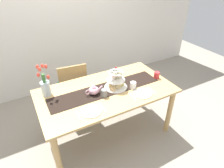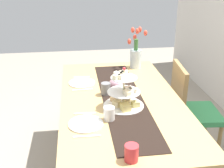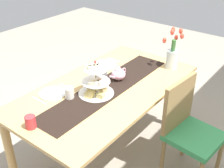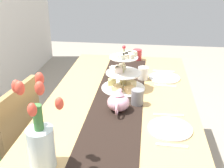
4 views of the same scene
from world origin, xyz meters
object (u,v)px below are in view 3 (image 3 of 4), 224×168
at_px(chair_left, 188,127).
at_px(dinner_plate_left, 105,65).
at_px(fork_right, 65,87).
at_px(mug_white_text, 69,93).
at_px(tiered_cake_stand, 96,84).
at_px(teapot, 118,74).
at_px(knife_right, 39,101).
at_px(fork_left, 114,60).
at_px(mug_orange, 30,122).
at_px(dining_table, 107,97).
at_px(knife_left, 96,70).
at_px(dinner_plate_right, 53,93).
at_px(mug_grey, 103,75).
at_px(tulip_vase, 172,55).

distance_m(chair_left, dinner_plate_left, 1.02).
distance_m(fork_right, mug_white_text, 0.20).
xyz_separation_m(tiered_cake_stand, teapot, (-0.32, -0.00, -0.04)).
bearing_deg(knife_right, fork_left, 180.00).
xyz_separation_m(fork_right, mug_white_text, (0.11, 0.16, 0.04)).
distance_m(teapot, dinner_plate_left, 0.34).
distance_m(knife_right, mug_orange, 0.34).
xyz_separation_m(dining_table, knife_left, (-0.19, -0.29, 0.10)).
bearing_deg(fork_left, teapot, 43.20).
bearing_deg(knife_left, tiered_cake_stand, 40.81).
bearing_deg(mug_white_text, fork_left, -168.80).
bearing_deg(knife_right, fork_right, 180.00).
relative_size(knife_left, mug_orange, 1.79).
relative_size(dining_table, fork_right, 11.59).
xyz_separation_m(knife_left, dinner_plate_right, (0.56, 0.00, 0.00)).
xyz_separation_m(mug_grey, mug_white_text, (0.41, -0.02, -0.00)).
height_order(dinner_plate_left, knife_left, dinner_plate_left).
xyz_separation_m(dinner_plate_left, mug_white_text, (0.66, 0.16, 0.04)).
xyz_separation_m(dining_table, tulip_vase, (-0.69, 0.27, 0.24)).
bearing_deg(chair_left, teapot, -84.18).
xyz_separation_m(mug_white_text, mug_orange, (0.44, 0.06, 0.00)).
distance_m(knife_left, mug_grey, 0.22).
distance_m(tiered_cake_stand, mug_orange, 0.63).
bearing_deg(dinner_plate_right, chair_left, 121.79).
bearing_deg(mug_grey, dinner_plate_left, -144.37).
bearing_deg(knife_left, knife_right, 0.00).
bearing_deg(dining_table, dinner_plate_left, -139.27).
bearing_deg(dinner_plate_left, fork_right, 0.00).
bearing_deg(knife_left, dining_table, 56.51).
height_order(teapot, knife_left, teapot).
distance_m(teapot, knife_right, 0.74).
distance_m(fork_right, mug_orange, 0.59).
relative_size(teapot, mug_grey, 2.51).
bearing_deg(fork_left, mug_orange, 10.15).
xyz_separation_m(dining_table, dinner_plate_right, (0.37, -0.29, 0.11)).
xyz_separation_m(fork_left, knife_left, (0.29, 0.00, 0.00)).
bearing_deg(dinner_plate_right, knife_right, 0.00).
distance_m(tulip_vase, mug_grey, 0.72).
relative_size(dinner_plate_right, mug_grey, 2.42).
bearing_deg(mug_orange, knife_right, -138.98).
bearing_deg(knife_right, mug_grey, 162.67).
distance_m(dining_table, tulip_vase, 0.78).
height_order(dinner_plate_right, mug_orange, mug_orange).
bearing_deg(tulip_vase, mug_orange, -12.90).
relative_size(dining_table, chair_left, 1.91).
height_order(chair_left, fork_left, chair_left).
distance_m(dining_table, knife_left, 0.36).
distance_m(dinner_plate_left, fork_right, 0.56).
height_order(dining_table, tiered_cake_stand, tiered_cake_stand).
relative_size(dinner_plate_left, fork_left, 1.53).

